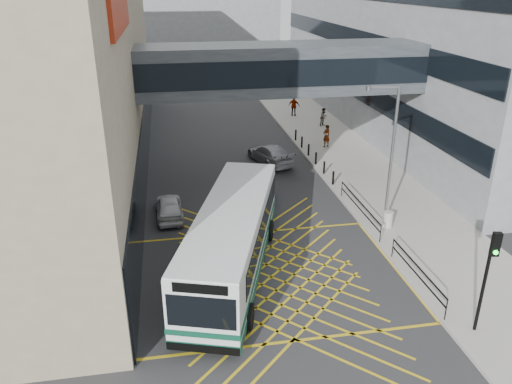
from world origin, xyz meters
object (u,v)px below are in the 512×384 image
pedestrian_b (324,117)px  car_silver (270,153)px  street_lamp (389,149)px  litter_bin (388,219)px  car_dark (259,190)px  car_white (169,207)px  bus (233,237)px  pedestrian_a (326,136)px  traffic_light (489,268)px  pedestrian_c (294,106)px

pedestrian_b → car_silver: bearing=-164.3°
street_lamp → litter_bin: size_ratio=8.56×
car_dark → litter_bin: bearing=151.4°
car_silver → car_dark: bearing=57.1°
car_white → pedestrian_b: size_ratio=2.48×
pedestrian_b → bus: bearing=-152.6°
car_silver → pedestrian_b: (6.82, 8.64, 0.24)m
litter_bin → pedestrian_a: bearing=86.2°
bus → car_silver: bearing=89.7°
bus → traffic_light: (8.63, -6.19, 1.20)m
pedestrian_a → pedestrian_b: (1.67, 6.09, -0.08)m
pedestrian_b → car_dark: bearing=-156.1°
car_silver → street_lamp: 12.52m
car_white → pedestrian_a: pedestrian_a is taller
car_white → car_silver: (7.58, 8.02, 0.09)m
pedestrian_a → pedestrian_c: size_ratio=0.93×
bus → car_silver: (4.74, 14.44, -1.05)m
street_lamp → pedestrian_a: 14.27m
car_silver → pedestrian_c: size_ratio=2.44×
litter_bin → pedestrian_b: bearing=82.6°
pedestrian_a → car_white: bearing=17.5°
bus → street_lamp: size_ratio=1.60×
litter_bin → pedestrian_a: 14.26m
pedestrian_c → car_white: bearing=85.0°
bus → car_silver: size_ratio=2.55×
car_white → car_dark: car_dark is taller
street_lamp → pedestrian_a: street_lamp is taller
car_dark → traffic_light: traffic_light is taller
car_silver → car_white: bearing=30.9°
traffic_light → car_dark: bearing=125.1°
traffic_light → pedestrian_a: (1.25, 23.19, -1.93)m
traffic_light → pedestrian_b: traffic_light is taller
litter_bin → pedestrian_b: 20.48m
traffic_light → pedestrian_c: 33.38m
pedestrian_a → pedestrian_b: 6.31m
car_white → traffic_light: size_ratio=0.94×
car_silver → litter_bin: size_ratio=5.35×
car_silver → pedestrian_a: (5.15, 2.56, 0.33)m
car_dark → pedestrian_c: size_ratio=2.31×
car_white → bus: bearing=111.7°
pedestrian_a → bus: bearing=37.6°
car_dark → pedestrian_b: bearing=-110.3°
car_silver → litter_bin: car_silver is taller
bus → car_dark: bus is taller
car_silver → traffic_light: (3.90, -20.63, 2.26)m
car_white → litter_bin: car_white is taller
car_silver → bus: bearing=56.1°
bus → traffic_light: size_ratio=2.80×
pedestrian_b → pedestrian_c: (-1.82, 4.04, 0.15)m
car_dark → pedestrian_b: 17.74m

